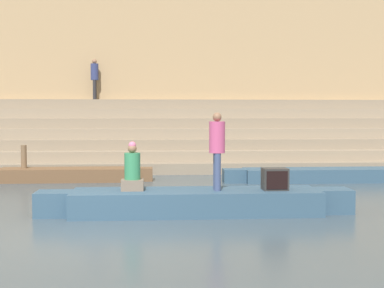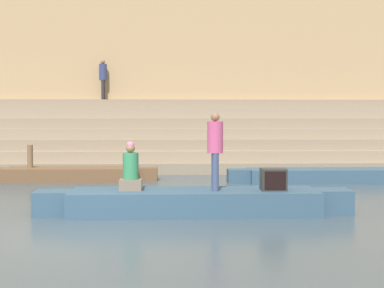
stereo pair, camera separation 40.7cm
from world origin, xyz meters
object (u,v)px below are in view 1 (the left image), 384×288
moored_boat_distant (67,174)px  person_on_steps (95,76)px  moored_boat_shore (322,175)px  rowboat_main (196,201)px  person_standing (217,146)px  mooring_post (24,163)px  person_rowing (132,171)px  tv_set (275,179)px

moored_boat_distant → person_on_steps: person_on_steps is taller
moored_boat_distant → moored_boat_shore: bearing=-0.3°
rowboat_main → person_standing: size_ratio=4.07×
moored_boat_distant → person_on_steps: (0.29, 5.40, 3.44)m
moored_boat_shore → mooring_post: bearing=175.8°
person_on_steps → moored_boat_shore: bearing=157.2°
rowboat_main → person_rowing: (-1.32, 0.04, 0.64)m
person_standing → mooring_post: (-5.39, 5.97, -0.87)m
person_standing → rowboat_main: bearing=165.2°
mooring_post → person_on_steps: 6.33m
rowboat_main → person_rowing: bearing=178.2°
person_rowing → person_on_steps: bearing=86.3°
rowboat_main → moored_boat_shore: bearing=50.0°
person_standing → person_on_steps: person_on_steps is taller
moored_boat_distant → mooring_post: bearing=178.9°
mooring_post → person_standing: bearing=-47.9°
person_standing → person_rowing: 1.84m
person_rowing → tv_set: (2.98, -0.13, -0.18)m
moored_boat_shore → person_on_steps: person_on_steps is taller
mooring_post → person_on_steps: bearing=72.8°
person_standing → moored_boat_shore: (3.89, 5.21, -1.22)m
rowboat_main → mooring_post: mooring_post is taller
tv_set → person_on_steps: 12.66m
moored_boat_shore → person_rowing: bearing=-137.5°
mooring_post → person_on_steps: (1.63, 5.28, 3.09)m
person_on_steps → moored_boat_distant: bearing=102.4°
tv_set → moored_boat_shore: (2.67, 5.22, -0.51)m
person_rowing → person_on_steps: size_ratio=0.62×
tv_set → person_rowing: bearing=-178.4°
person_standing → moored_boat_shore: person_standing is taller
person_rowing → person_on_steps: (-2.00, 11.13, 2.75)m
rowboat_main → tv_set: tv_set is taller
person_standing → person_rowing: person_standing is taller
mooring_post → person_rowing: bearing=-58.2°
moored_boat_shore → person_on_steps: (-7.65, 6.04, 3.44)m
person_on_steps → tv_set: bearing=129.3°
tv_set → person_on_steps: size_ratio=0.31×
person_standing → person_on_steps: 12.06m
person_rowing → moored_boat_shore: (5.64, 5.10, -0.69)m
person_standing → person_on_steps: bearing=102.4°
person_standing → tv_set: (1.22, -0.02, -0.71)m
rowboat_main → mooring_post: bearing=130.1°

